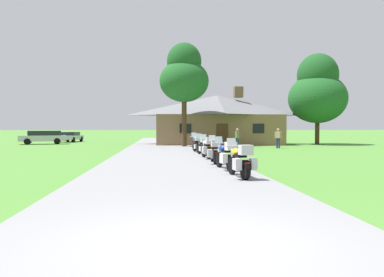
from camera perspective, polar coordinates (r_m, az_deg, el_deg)
The scene contains 16 objects.
ground_plane at distance 25.59m, azimuth -3.74°, elevation -2.27°, with size 500.00×500.00×0.00m, color #4C8433.
asphalt_driveway at distance 23.60m, azimuth -3.66°, elevation -2.52°, with size 6.40×80.00×0.06m, color gray.
motorcycle_yellow_nearest_to_camera at distance 12.97m, azimuth 7.15°, elevation -3.37°, with size 0.87×2.08×1.30m.
motorcycle_blue_second_in_row at distance 15.45m, azimuth 5.09°, elevation -2.56°, with size 0.93×2.08×1.30m.
motorcycle_red_third_in_row at distance 18.11m, azimuth 3.32°, elevation -1.94°, with size 0.73×2.08×1.30m.
motorcycle_white_fourth_in_row at distance 20.94m, azimuth 2.29°, elevation -1.46°, with size 0.84×2.08×1.30m.
motorcycle_green_fifth_in_row at distance 23.59m, azimuth 1.51°, elevation -1.09°, with size 0.70×2.08×1.30m.
motorcycle_blue_sixth_in_row at distance 26.28m, azimuth 0.71°, elevation -0.81°, with size 0.67×2.08×1.30m.
motorcycle_green_farthest_in_row at distance 28.71m, azimuth 0.53°, elevation -0.60°, with size 0.66×2.08×1.30m.
stone_lodge at distance 40.31m, azimuth 3.68°, elevation 2.86°, with size 13.22×7.52×5.97m.
bystander_olive_shirt_near_lodge at distance 32.55m, azimuth 6.68°, elevation 0.20°, with size 0.32×0.53×1.67m.
bystander_tan_shirt_beside_signpost at distance 33.08m, azimuth 12.55°, elevation 0.19°, with size 0.50×0.36×1.67m.
tree_right_of_lodge at distance 41.97m, azimuth 17.99°, elevation 6.58°, with size 5.93×5.93×9.31m.
tree_by_lodge_front at distance 34.68m, azimuth -1.16°, elevation 9.24°, with size 4.36×4.36×9.22m.
parked_silver_suv_far_left at distance 43.17m, azimuth -21.02°, elevation 0.24°, with size 4.90×2.87×1.40m.
parked_silver_sedan_far_left at distance 48.85m, azimuth -17.44°, elevation 0.27°, with size 2.46×4.43×1.20m.
Camera 1 is at (-0.42, -5.53, 1.73)m, focal length 36.26 mm.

